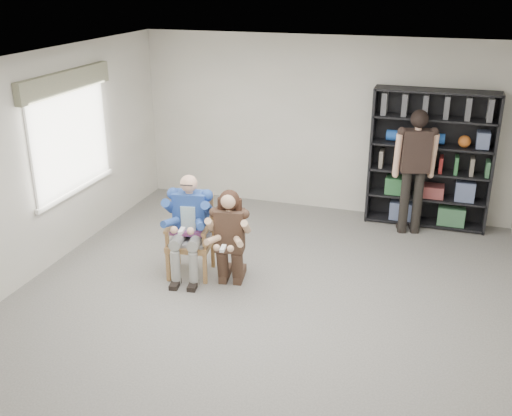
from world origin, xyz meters
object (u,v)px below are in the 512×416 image
(armchair, at_px, (190,237))
(standing_man, at_px, (414,174))
(seated_man, at_px, (190,226))
(kneeling_woman, at_px, (229,240))
(bookshelf, at_px, (430,160))

(armchair, relative_size, standing_man, 0.56)
(seated_man, xyz_separation_m, standing_man, (2.60, 2.24, 0.26))
(armchair, bearing_deg, kneeling_woman, -20.56)
(armchair, height_order, bookshelf, bookshelf)
(armchair, bearing_deg, seated_man, 0.00)
(bookshelf, bearing_deg, seated_man, -136.75)
(armchair, distance_m, bookshelf, 3.88)
(seated_man, bearing_deg, standing_man, 31.90)
(seated_man, height_order, kneeling_woman, seated_man)
(seated_man, relative_size, kneeling_woman, 1.09)
(bookshelf, bearing_deg, standing_man, -117.29)
(armchair, height_order, kneeling_woman, kneeling_woman)
(standing_man, bearing_deg, seated_man, -154.56)
(seated_man, height_order, bookshelf, bookshelf)
(bookshelf, bearing_deg, kneeling_woman, -128.88)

